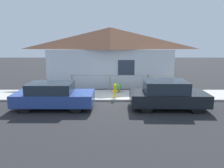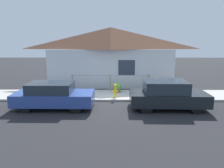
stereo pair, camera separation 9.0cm
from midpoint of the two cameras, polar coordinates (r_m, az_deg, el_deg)
The scene contains 10 objects.
ground_plane at distance 11.73m, azimuth -0.38°, elevation -4.60°, with size 60.00×60.00×0.00m, color #262628.
sidewalk at distance 12.86m, azimuth -0.30°, elevation -2.93°, with size 24.00×2.36×0.11m.
house at distance 15.41m, azimuth -0.16°, elevation 11.23°, with size 8.92×2.23×4.10m.
fence at distance 13.73m, azimuth -0.24°, elevation 0.63°, with size 4.90×0.10×1.01m.
car_left at distance 10.83m, azimuth -14.84°, elevation -2.90°, with size 3.75×1.68×1.25m.
car_right at distance 10.76m, azimuth 14.48°, elevation -2.78°, with size 3.65×1.80×1.35m.
fire_hydrant at distance 12.02m, azimuth 1.01°, elevation -1.72°, with size 0.33×0.15×0.76m.
potted_plant_near_hydrant at distance 13.28m, azimuth 1.62°, elevation -0.82°, with size 0.49×0.49×0.59m.
potted_plant_by_fence at distance 13.27m, azimuth -12.82°, elevation -1.15°, with size 0.37×0.37×0.54m.
potted_plant_corner at distance 13.90m, azimuth 12.10°, elevation -0.70°, with size 0.36×0.36×0.51m.
Camera 2 is at (0.21, -11.28, 3.23)m, focal length 35.00 mm.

